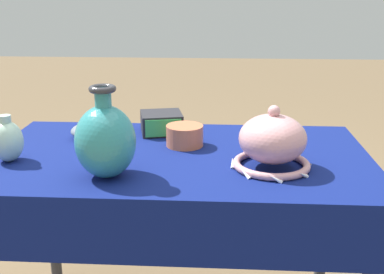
# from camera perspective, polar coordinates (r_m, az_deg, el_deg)

# --- Properties ---
(display_table) EXTENTS (1.21, 0.70, 0.70)m
(display_table) POSITION_cam_1_polar(r_m,az_deg,el_deg) (1.55, -1.65, -4.63)
(display_table) COLOR #38383D
(display_table) RESTS_ON ground_plane
(vase_tall_bulbous) EXTENTS (0.17, 0.17, 0.26)m
(vase_tall_bulbous) POSITION_cam_1_polar(r_m,az_deg,el_deg) (1.34, -10.24, -0.37)
(vase_tall_bulbous) COLOR teal
(vase_tall_bulbous) RESTS_ON display_table
(vase_dome_bell) EXTENTS (0.24, 0.24, 0.19)m
(vase_dome_bell) POSITION_cam_1_polar(r_m,az_deg,el_deg) (1.42, 9.50, -0.71)
(vase_dome_bell) COLOR #D19399
(vase_dome_bell) RESTS_ON display_table
(mosaic_tile_box) EXTENTS (0.17, 0.17, 0.07)m
(mosaic_tile_box) POSITION_cam_1_polar(r_m,az_deg,el_deg) (1.75, -3.64, 1.68)
(mosaic_tile_box) COLOR #232328
(mosaic_tile_box) RESTS_ON display_table
(jar_round_celadon) EXTENTS (0.10, 0.10, 0.14)m
(jar_round_celadon) POSITION_cam_1_polar(r_m,az_deg,el_deg) (1.56, -21.04, -0.42)
(jar_round_celadon) COLOR #A8CCB7
(jar_round_celadon) RESTS_ON display_table
(bowl_shallow_slate) EXTENTS (0.14, 0.14, 0.05)m
(bowl_shallow_slate) POSITION_cam_1_polar(r_m,az_deg,el_deg) (1.72, -11.82, 0.73)
(bowl_shallow_slate) COLOR slate
(bowl_shallow_slate) RESTS_ON display_table
(pot_squat_terracotta) EXTENTS (0.12, 0.12, 0.07)m
(pot_squat_terracotta) POSITION_cam_1_polar(r_m,az_deg,el_deg) (1.60, -0.88, 0.17)
(pot_squat_terracotta) COLOR #BC6642
(pot_squat_terracotta) RESTS_ON display_table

